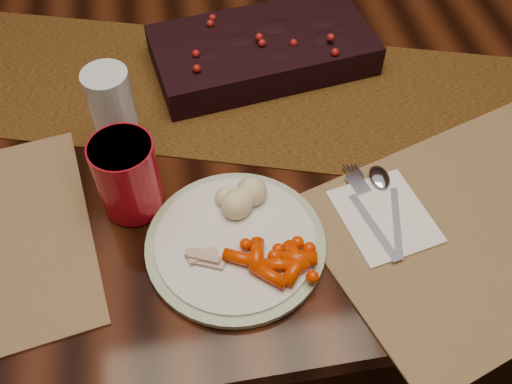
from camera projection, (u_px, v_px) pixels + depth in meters
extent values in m
plane|color=black|center=(244.00, 296.00, 1.59)|extent=(5.00, 5.00, 0.00)
cube|color=black|center=(242.00, 218.00, 1.29)|extent=(1.80, 1.00, 0.75)
cube|color=#2F1A04|center=(267.00, 95.00, 0.99)|extent=(1.62, 0.80, 0.00)
cube|color=#9C6847|center=(481.00, 225.00, 0.82)|extent=(0.55, 0.47, 0.00)
cylinder|color=white|center=(236.00, 243.00, 0.80)|extent=(0.31, 0.31, 0.01)
cube|color=white|center=(384.00, 216.00, 0.83)|extent=(0.15, 0.16, 0.00)
cylinder|color=#A30B1B|center=(127.00, 176.00, 0.80)|extent=(0.10, 0.10, 0.12)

